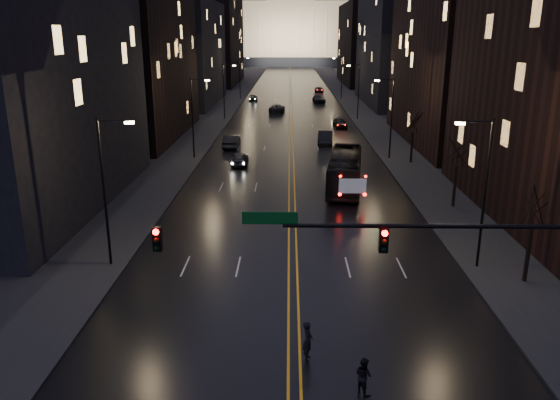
{
  "coord_description": "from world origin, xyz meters",
  "views": [
    {
      "loc": [
        -0.26,
        -20.25,
        13.36
      ],
      "look_at": [
        -0.82,
        12.27,
        3.53
      ],
      "focal_mm": 35.0,
      "sensor_mm": 36.0,
      "label": 1
    }
  ],
  "objects_px": {
    "traffic_signal": "(444,252)",
    "pedestrian_a": "(308,341)",
    "bus": "(345,170)",
    "pedestrian_b": "(363,375)",
    "oncoming_car_a": "(240,159)",
    "receding_car_a": "(325,138)",
    "oncoming_car_b": "(231,141)"
  },
  "relations": [
    {
      "from": "traffic_signal",
      "to": "receding_car_a",
      "type": "bearing_deg",
      "value": 91.81
    },
    {
      "from": "bus",
      "to": "pedestrian_a",
      "type": "xyz_separation_m",
      "value": [
        -4.27,
        -27.72,
        -0.74
      ]
    },
    {
      "from": "receding_car_a",
      "to": "pedestrian_b",
      "type": "distance_m",
      "value": 50.79
    },
    {
      "from": "pedestrian_a",
      "to": "pedestrian_b",
      "type": "relative_size",
      "value": 1.16
    },
    {
      "from": "traffic_signal",
      "to": "bus",
      "type": "relative_size",
      "value": 1.47
    },
    {
      "from": "traffic_signal",
      "to": "oncoming_car_a",
      "type": "xyz_separation_m",
      "value": [
        -11.45,
        36.74,
        -4.37
      ]
    },
    {
      "from": "pedestrian_a",
      "to": "pedestrian_b",
      "type": "xyz_separation_m",
      "value": [
        2.09,
        -2.26,
        -0.12
      ]
    },
    {
      "from": "traffic_signal",
      "to": "pedestrian_a",
      "type": "distance_m",
      "value": 6.8
    },
    {
      "from": "pedestrian_a",
      "to": "pedestrian_b",
      "type": "height_order",
      "value": "pedestrian_a"
    },
    {
      "from": "traffic_signal",
      "to": "receding_car_a",
      "type": "distance_m",
      "value": 48.97
    },
    {
      "from": "oncoming_car_a",
      "to": "pedestrian_b",
      "type": "relative_size",
      "value": 2.79
    },
    {
      "from": "bus",
      "to": "receding_car_a",
      "type": "relative_size",
      "value": 2.27
    },
    {
      "from": "traffic_signal",
      "to": "bus",
      "type": "xyz_separation_m",
      "value": [
        -1.06,
        27.99,
        -3.46
      ]
    },
    {
      "from": "pedestrian_b",
      "to": "bus",
      "type": "bearing_deg",
      "value": -41.68
    },
    {
      "from": "receding_car_a",
      "to": "pedestrian_a",
      "type": "xyz_separation_m",
      "value": [
        -3.8,
        -48.5,
        0.04
      ]
    },
    {
      "from": "oncoming_car_a",
      "to": "oncoming_car_b",
      "type": "height_order",
      "value": "oncoming_car_b"
    },
    {
      "from": "receding_car_a",
      "to": "pedestrian_b",
      "type": "height_order",
      "value": "receding_car_a"
    },
    {
      "from": "oncoming_car_b",
      "to": "receding_car_a",
      "type": "relative_size",
      "value": 0.96
    },
    {
      "from": "bus",
      "to": "pedestrian_a",
      "type": "height_order",
      "value": "bus"
    },
    {
      "from": "bus",
      "to": "receding_car_a",
      "type": "height_order",
      "value": "bus"
    },
    {
      "from": "bus",
      "to": "receding_car_a",
      "type": "distance_m",
      "value": 20.8
    },
    {
      "from": "oncoming_car_a",
      "to": "pedestrian_b",
      "type": "height_order",
      "value": "pedestrian_b"
    },
    {
      "from": "oncoming_car_a",
      "to": "bus",
      "type": "bearing_deg",
      "value": 138.53
    },
    {
      "from": "oncoming_car_b",
      "to": "pedestrian_b",
      "type": "xyz_separation_m",
      "value": [
        10.05,
        -48.21,
        -0.04
      ]
    },
    {
      "from": "traffic_signal",
      "to": "pedestrian_a",
      "type": "bearing_deg",
      "value": 177.17
    },
    {
      "from": "traffic_signal",
      "to": "pedestrian_b",
      "type": "distance_m",
      "value": 5.77
    },
    {
      "from": "oncoming_car_a",
      "to": "oncoming_car_b",
      "type": "xyz_separation_m",
      "value": [
        -1.85,
        9.48,
        0.08
      ]
    },
    {
      "from": "bus",
      "to": "pedestrian_a",
      "type": "bearing_deg",
      "value": -91.21
    },
    {
      "from": "traffic_signal",
      "to": "receding_car_a",
      "type": "xyz_separation_m",
      "value": [
        -1.54,
        48.76,
        -4.25
      ]
    },
    {
      "from": "traffic_signal",
      "to": "oncoming_car_a",
      "type": "bearing_deg",
      "value": 107.31
    },
    {
      "from": "receding_car_a",
      "to": "pedestrian_a",
      "type": "bearing_deg",
      "value": -89.62
    },
    {
      "from": "oncoming_car_a",
      "to": "pedestrian_b",
      "type": "bearing_deg",
      "value": 100.61
    }
  ]
}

